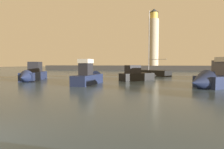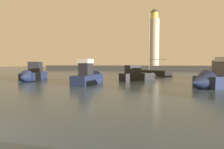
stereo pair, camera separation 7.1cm
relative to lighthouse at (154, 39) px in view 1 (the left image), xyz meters
name	(u,v)px [view 1 (the left image)]	position (x,y,z in m)	size (l,w,h in m)	color
ground_plane	(126,76)	(-4.35, -29.94, -10.51)	(220.00, 220.00, 0.00)	#384C60
breakwater	(140,68)	(-4.35, 0.00, -9.70)	(70.68, 4.00, 1.62)	#423F3D
lighthouse	(154,39)	(0.00, 0.00, 0.00)	(3.31, 3.31, 18.77)	beige
motorboat_0	(140,75)	(-0.99, -38.27, -9.83)	(5.26, 5.19, 2.24)	black
motorboat_1	(32,75)	(-14.84, -41.92, -9.73)	(3.75, 7.24, 2.71)	#1E284C
motorboat_3	(216,79)	(6.44, -44.02, -9.72)	(6.80, 6.46, 3.30)	#1E284C
motorboat_4	(90,77)	(-6.07, -43.62, -9.74)	(1.96, 6.17, 2.90)	#1E284C
sailboat_moored	(152,73)	(0.19, -28.07, -9.93)	(7.02, 6.14, 12.04)	black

